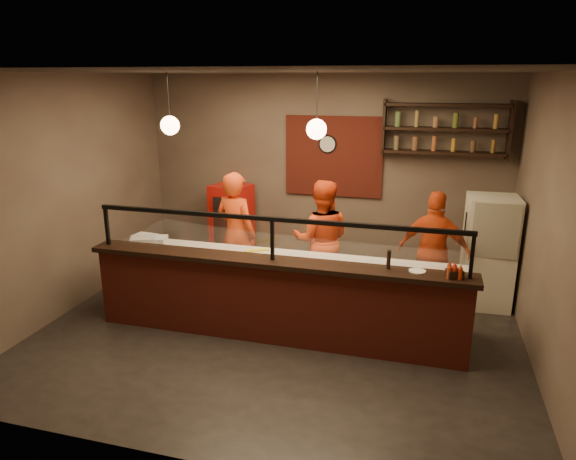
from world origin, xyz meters
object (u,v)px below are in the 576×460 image
(pepper_mill, at_px, (389,260))
(condiment_caddy, at_px, (454,274))
(wall_clock, at_px, (328,144))
(pizza_dough, at_px, (261,257))
(cook_right, at_px, (434,252))
(fridge, at_px, (488,252))
(cook_mid, at_px, (321,240))
(red_cooler, at_px, (232,225))
(cook_left, at_px, (236,234))

(pepper_mill, bearing_deg, condiment_caddy, -7.49)
(wall_clock, distance_m, pizza_dough, 2.62)
(pepper_mill, bearing_deg, cook_right, 69.77)
(wall_clock, xyz_separation_m, condiment_caddy, (1.96, -2.79, -0.99))
(wall_clock, bearing_deg, fridge, -21.01)
(wall_clock, bearing_deg, cook_mid, -81.77)
(red_cooler, bearing_deg, pepper_mill, -26.73)
(fridge, height_order, pizza_dough, fridge)
(pizza_dough, xyz_separation_m, pepper_mill, (1.64, -0.40, 0.26))
(cook_mid, relative_size, fridge, 1.11)
(cook_mid, distance_m, pizza_dough, 1.16)
(cook_left, bearing_deg, pepper_mill, 168.65)
(cook_right, bearing_deg, pizza_dough, 37.55)
(fridge, relative_size, red_cooler, 1.13)
(cook_mid, distance_m, fridge, 2.34)
(cook_left, bearing_deg, cook_mid, -155.17)
(cook_left, relative_size, cook_right, 1.10)
(wall_clock, distance_m, fridge, 2.98)
(cook_mid, distance_m, condiment_caddy, 2.33)
(red_cooler, xyz_separation_m, condiment_caddy, (3.54, -2.48, 0.41))
(fridge, distance_m, condiment_caddy, 1.93)
(cook_left, distance_m, red_cooler, 1.29)
(wall_clock, distance_m, cook_right, 2.52)
(wall_clock, height_order, cook_mid, wall_clock)
(cook_right, xyz_separation_m, condiment_caddy, (0.19, -1.50, 0.26))
(cook_mid, xyz_separation_m, pepper_mill, (1.06, -1.40, 0.29))
(wall_clock, bearing_deg, pizza_dough, -99.79)
(cook_left, relative_size, fridge, 1.16)
(fridge, bearing_deg, pizza_dough, -158.09)
(cook_left, xyz_separation_m, cook_mid, (1.25, 0.18, -0.04))
(cook_left, relative_size, red_cooler, 1.32)
(red_cooler, relative_size, pizza_dough, 2.45)
(cook_left, height_order, red_cooler, cook_left)
(condiment_caddy, bearing_deg, cook_right, 97.23)
(cook_mid, xyz_separation_m, condiment_caddy, (1.77, -1.50, 0.23))
(wall_clock, distance_m, pepper_mill, 3.11)
(wall_clock, bearing_deg, cook_left, -125.75)
(wall_clock, height_order, condiment_caddy, wall_clock)
(fridge, xyz_separation_m, condiment_caddy, (-0.54, -1.83, 0.31))
(cook_left, height_order, pepper_mill, cook_left)
(cook_right, relative_size, pizza_dough, 2.95)
(cook_mid, relative_size, pizza_dough, 3.08)
(wall_clock, bearing_deg, condiment_caddy, -54.92)
(pepper_mill, bearing_deg, cook_left, 152.08)
(condiment_caddy, relative_size, pepper_mill, 0.77)
(fridge, bearing_deg, pepper_mill, -128.67)
(cook_right, bearing_deg, cook_mid, 12.75)
(condiment_caddy, bearing_deg, fridge, 73.46)
(cook_right, bearing_deg, fridge, -143.60)
(cook_left, relative_size, condiment_caddy, 11.26)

